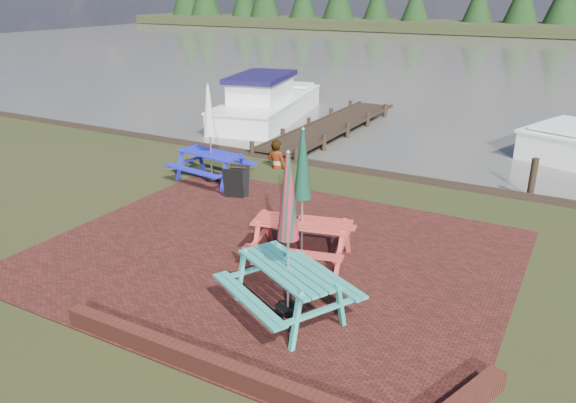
% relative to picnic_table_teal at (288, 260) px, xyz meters
% --- Properties ---
extents(ground, '(120.00, 120.00, 0.00)m').
position_rel_picnic_table_teal_xyz_m(ground, '(-1.29, 0.70, -0.95)').
color(ground, black).
rests_on(ground, ground).
extents(paving, '(9.00, 7.50, 0.02)m').
position_rel_picnic_table_teal_xyz_m(paving, '(-1.29, 1.70, -0.94)').
color(paving, '#331410').
rests_on(paving, ground).
extents(brick_wall, '(6.21, 1.79, 0.30)m').
position_rel_picnic_table_teal_xyz_m(brick_wall, '(0.86, -1.72, -0.80)').
color(brick_wall, '#4C1E16').
rests_on(brick_wall, ground).
extents(water, '(120.00, 60.00, 0.02)m').
position_rel_picnic_table_teal_xyz_m(water, '(-1.29, 37.70, -0.95)').
color(water, '#49473F').
rests_on(water, ground).
extents(far_treeline, '(120.00, 10.00, 8.10)m').
position_rel_picnic_table_teal_xyz_m(far_treeline, '(-1.29, 66.70, 2.33)').
color(far_treeline, black).
rests_on(far_treeline, ground).
extents(picnic_table_teal, '(2.55, 2.46, 2.72)m').
position_rel_picnic_table_teal_xyz_m(picnic_table_teal, '(0.00, 0.00, 0.00)').
color(picnic_table_teal, teal).
rests_on(picnic_table_teal, ground).
extents(picnic_table_red, '(2.21, 2.05, 2.60)m').
position_rel_picnic_table_teal_xyz_m(picnic_table_red, '(-0.71, 1.83, -0.04)').
color(picnic_table_red, '#BF3930').
rests_on(picnic_table_red, ground).
extents(picnic_table_blue, '(2.11, 1.93, 2.64)m').
position_rel_picnic_table_teal_xyz_m(picnic_table_blue, '(-5.09, 4.86, -0.03)').
color(picnic_table_blue, '#191CBF').
rests_on(picnic_table_blue, ground).
extents(chalkboard, '(0.54, 0.62, 0.82)m').
position_rel_picnic_table_teal_xyz_m(chalkboard, '(-3.75, 4.08, -0.53)').
color(chalkboard, black).
rests_on(chalkboard, ground).
extents(jetty, '(1.76, 9.08, 1.00)m').
position_rel_picnic_table_teal_xyz_m(jetty, '(-4.79, 11.97, -0.84)').
color(jetty, black).
rests_on(jetty, ground).
extents(boat_jetty, '(4.04, 7.83, 2.16)m').
position_rel_picnic_table_teal_xyz_m(boat_jetty, '(-8.16, 12.92, -0.51)').
color(boat_jetty, white).
rests_on(boat_jetty, ground).
extents(person, '(0.65, 0.46, 1.69)m').
position_rel_picnic_table_teal_xyz_m(person, '(-4.11, 6.73, -0.11)').
color(person, gray).
rests_on(person, ground).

